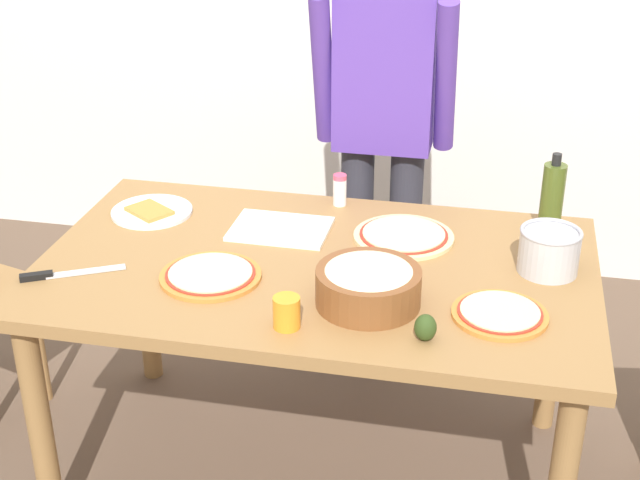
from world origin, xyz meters
The scene contains 15 objects.
ground centered at (0.00, 0.00, 0.00)m, with size 8.00×8.00×0.00m, color brown.
dining_table centered at (0.00, 0.00, 0.67)m, with size 1.60×0.96×0.76m.
person_cook centered at (0.08, 0.76, 0.94)m, with size 0.49×0.25×1.62m.
pizza_raw_on_board centered at (0.23, 0.21, 0.77)m, with size 0.31×0.31×0.02m.
pizza_cooked_on_tray centered at (-0.27, -0.15, 0.77)m, with size 0.29×0.29×0.02m.
pizza_second_cooked centered at (0.53, -0.19, 0.77)m, with size 0.25×0.25×0.02m.
plate_with_slice centered at (-0.59, 0.22, 0.77)m, with size 0.26×0.26×0.02m.
popcorn_bowl centered at (0.18, -0.20, 0.82)m, with size 0.28×0.28×0.11m.
olive_oil_bottle centered at (0.66, 0.35, 0.87)m, with size 0.07×0.07×0.26m.
steel_pot centered at (0.65, 0.09, 0.83)m, with size 0.17×0.17×0.13m.
cup_orange centered at (0.00, -0.36, 0.80)m, with size 0.07×0.07×0.09m, color orange.
salt_shaker centered at (-0.01, 0.42, 0.81)m, with size 0.04×0.04×0.11m.
cutting_board_white centered at (-0.15, 0.19, 0.77)m, with size 0.30×0.22×0.01m, color white.
chef_knife centered at (-0.69, -0.23, 0.77)m, with size 0.27×0.16×0.02m.
avocado centered at (0.35, -0.34, 0.80)m, with size 0.06×0.06×0.07m, color #2D4219.
Camera 1 is at (0.49, -2.26, 1.98)m, focal length 50.97 mm.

